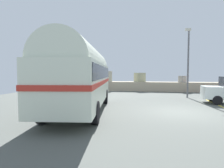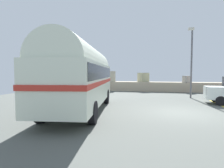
{
  "view_description": "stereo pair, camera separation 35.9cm",
  "coord_description": "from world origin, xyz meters",
  "views": [
    {
      "loc": [
        -1.93,
        -10.21,
        2.1
      ],
      "look_at": [
        -3.87,
        -0.14,
        1.51
      ],
      "focal_mm": 29.32,
      "sensor_mm": 36.0,
      "label": 1
    },
    {
      "loc": [
        -1.57,
        -10.14,
        2.1
      ],
      "look_at": [
        -3.87,
        -0.14,
        1.51
      ],
      "focal_mm": 29.32,
      "sensor_mm": 36.0,
      "label": 2
    }
  ],
  "objects": [
    {
      "name": "vintage_coach",
      "position": [
        -5.47,
        -0.69,
        2.05
      ],
      "size": [
        3.66,
        8.85,
        3.7
      ],
      "rotation": [
        0.0,
        0.0,
        0.15
      ],
      "color": "black",
      "rests_on": "ground"
    },
    {
      "name": "ground",
      "position": [
        0.0,
        0.0,
        0.01
      ],
      "size": [
        32.0,
        26.0,
        0.02
      ],
      "color": "#50544F"
    },
    {
      "name": "lamp_post",
      "position": [
        1.45,
        6.2,
        3.26
      ],
      "size": [
        0.52,
        0.99,
        5.72
      ],
      "color": "#5B5B60",
      "rests_on": "ground"
    },
    {
      "name": "breakwater",
      "position": [
        0.16,
        11.78,
        0.67
      ],
      "size": [
        31.36,
        2.26,
        2.49
      ],
      "color": "tan",
      "rests_on": "ground"
    }
  ]
}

